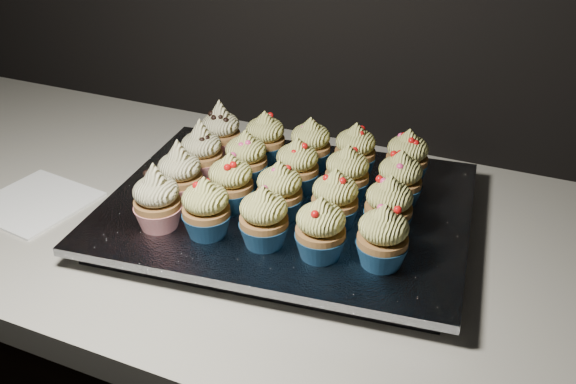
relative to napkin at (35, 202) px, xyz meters
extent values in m
cube|color=beige|center=(0.51, 0.10, -0.02)|extent=(2.44, 0.64, 0.04)
cube|color=white|center=(0.00, 0.00, 0.00)|extent=(0.17, 0.17, 0.00)
cube|color=black|center=(0.37, 0.11, 0.01)|extent=(0.50, 0.41, 0.02)
cube|color=silver|center=(0.37, 0.11, 0.03)|extent=(0.55, 0.45, 0.01)
cone|color=red|center=(0.24, -0.02, 0.05)|extent=(0.06, 0.06, 0.03)
ellipsoid|color=beige|center=(0.24, -0.02, 0.09)|extent=(0.06, 0.06, 0.04)
cone|color=beige|center=(0.24, -0.02, 0.11)|extent=(0.03, 0.03, 0.03)
cone|color=navy|center=(0.31, -0.01, 0.05)|extent=(0.06, 0.06, 0.03)
ellipsoid|color=#EAE576|center=(0.31, -0.01, 0.09)|extent=(0.06, 0.06, 0.04)
cone|color=#EAE576|center=(0.31, -0.01, 0.11)|extent=(0.03, 0.03, 0.02)
cone|color=navy|center=(0.38, 0.00, 0.05)|extent=(0.06, 0.06, 0.03)
ellipsoid|color=#EAE576|center=(0.38, 0.00, 0.09)|extent=(0.06, 0.06, 0.04)
cone|color=#EAE576|center=(0.38, 0.00, 0.11)|extent=(0.03, 0.03, 0.02)
cone|color=navy|center=(0.46, 0.00, 0.05)|extent=(0.06, 0.06, 0.03)
ellipsoid|color=#EAE576|center=(0.46, 0.00, 0.09)|extent=(0.06, 0.06, 0.04)
cone|color=#EAE576|center=(0.46, 0.00, 0.11)|extent=(0.03, 0.03, 0.02)
cone|color=navy|center=(0.53, 0.02, 0.05)|extent=(0.06, 0.06, 0.03)
ellipsoid|color=#EAE576|center=(0.53, 0.02, 0.09)|extent=(0.06, 0.06, 0.04)
cone|color=#EAE576|center=(0.53, 0.02, 0.11)|extent=(0.03, 0.03, 0.02)
cone|color=red|center=(0.23, 0.05, 0.05)|extent=(0.06, 0.06, 0.03)
ellipsoid|color=beige|center=(0.23, 0.05, 0.09)|extent=(0.06, 0.06, 0.04)
cone|color=beige|center=(0.23, 0.05, 0.11)|extent=(0.03, 0.03, 0.03)
cone|color=navy|center=(0.30, 0.06, 0.05)|extent=(0.06, 0.06, 0.03)
ellipsoid|color=#EAE576|center=(0.30, 0.06, 0.09)|extent=(0.06, 0.06, 0.04)
cone|color=#EAE576|center=(0.30, 0.06, 0.11)|extent=(0.03, 0.03, 0.02)
cone|color=navy|center=(0.37, 0.07, 0.05)|extent=(0.06, 0.06, 0.03)
ellipsoid|color=#EAE576|center=(0.37, 0.07, 0.09)|extent=(0.06, 0.06, 0.04)
cone|color=#EAE576|center=(0.37, 0.07, 0.11)|extent=(0.03, 0.03, 0.02)
cone|color=navy|center=(0.45, 0.08, 0.05)|extent=(0.06, 0.06, 0.03)
ellipsoid|color=#EAE576|center=(0.45, 0.08, 0.09)|extent=(0.06, 0.06, 0.04)
cone|color=#EAE576|center=(0.45, 0.08, 0.11)|extent=(0.03, 0.03, 0.02)
cone|color=navy|center=(0.52, 0.09, 0.05)|extent=(0.06, 0.06, 0.03)
ellipsoid|color=#EAE576|center=(0.52, 0.09, 0.09)|extent=(0.06, 0.06, 0.04)
cone|color=#EAE576|center=(0.52, 0.09, 0.11)|extent=(0.03, 0.03, 0.02)
cone|color=red|center=(0.22, 0.12, 0.05)|extent=(0.06, 0.06, 0.03)
ellipsoid|color=beige|center=(0.22, 0.12, 0.09)|extent=(0.06, 0.06, 0.04)
cone|color=beige|center=(0.22, 0.12, 0.11)|extent=(0.03, 0.03, 0.03)
cone|color=navy|center=(0.29, 0.14, 0.05)|extent=(0.06, 0.06, 0.03)
ellipsoid|color=#EAE576|center=(0.29, 0.14, 0.09)|extent=(0.06, 0.06, 0.04)
cone|color=#EAE576|center=(0.29, 0.14, 0.11)|extent=(0.03, 0.03, 0.02)
cone|color=navy|center=(0.37, 0.14, 0.05)|extent=(0.06, 0.06, 0.03)
ellipsoid|color=#EAE576|center=(0.37, 0.14, 0.09)|extent=(0.06, 0.06, 0.04)
cone|color=#EAE576|center=(0.37, 0.14, 0.11)|extent=(0.03, 0.03, 0.02)
cone|color=navy|center=(0.44, 0.15, 0.05)|extent=(0.06, 0.06, 0.03)
ellipsoid|color=#EAE576|center=(0.44, 0.15, 0.09)|extent=(0.06, 0.06, 0.04)
cone|color=#EAE576|center=(0.44, 0.15, 0.11)|extent=(0.03, 0.03, 0.02)
cone|color=navy|center=(0.51, 0.16, 0.05)|extent=(0.06, 0.06, 0.03)
ellipsoid|color=#EAE576|center=(0.51, 0.16, 0.09)|extent=(0.06, 0.06, 0.04)
cone|color=#EAE576|center=(0.51, 0.16, 0.11)|extent=(0.03, 0.03, 0.02)
cone|color=red|center=(0.21, 0.20, 0.05)|extent=(0.06, 0.06, 0.03)
ellipsoid|color=beige|center=(0.21, 0.20, 0.09)|extent=(0.06, 0.06, 0.04)
cone|color=beige|center=(0.21, 0.20, 0.11)|extent=(0.03, 0.03, 0.03)
cone|color=navy|center=(0.29, 0.21, 0.05)|extent=(0.06, 0.06, 0.03)
ellipsoid|color=#EAE576|center=(0.29, 0.21, 0.09)|extent=(0.06, 0.06, 0.04)
cone|color=#EAE576|center=(0.29, 0.21, 0.11)|extent=(0.03, 0.03, 0.02)
cone|color=navy|center=(0.36, 0.22, 0.05)|extent=(0.06, 0.06, 0.03)
ellipsoid|color=#EAE576|center=(0.36, 0.22, 0.09)|extent=(0.06, 0.06, 0.04)
cone|color=#EAE576|center=(0.36, 0.22, 0.11)|extent=(0.03, 0.03, 0.02)
cone|color=navy|center=(0.43, 0.22, 0.05)|extent=(0.06, 0.06, 0.03)
ellipsoid|color=#EAE576|center=(0.43, 0.22, 0.09)|extent=(0.06, 0.06, 0.04)
cone|color=#EAE576|center=(0.43, 0.22, 0.11)|extent=(0.03, 0.03, 0.02)
cone|color=navy|center=(0.51, 0.23, 0.05)|extent=(0.06, 0.06, 0.03)
ellipsoid|color=#EAE576|center=(0.51, 0.23, 0.09)|extent=(0.06, 0.06, 0.04)
cone|color=#EAE576|center=(0.51, 0.23, 0.11)|extent=(0.03, 0.03, 0.02)
camera|label=1|loc=(0.68, -0.60, 0.50)|focal=40.00mm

